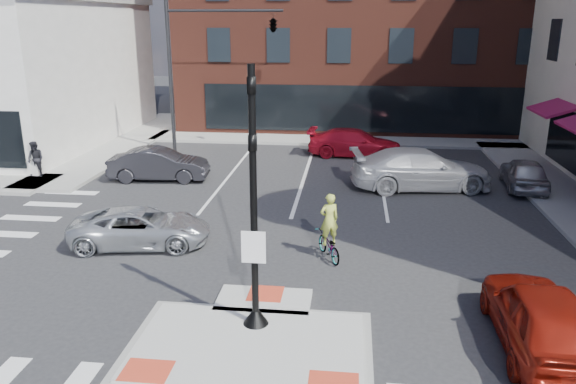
# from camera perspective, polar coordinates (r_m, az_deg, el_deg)

# --- Properties ---
(ground) EXTENTS (120.00, 120.00, 0.00)m
(ground) POSITION_cam_1_polar(r_m,az_deg,el_deg) (13.31, -3.57, -14.46)
(ground) COLOR #28282B
(ground) RESTS_ON ground
(refuge_island) EXTENTS (5.40, 4.65, 0.13)m
(refuge_island) POSITION_cam_1_polar(r_m,az_deg,el_deg) (13.07, -3.78, -14.86)
(refuge_island) COLOR gray
(refuge_island) RESTS_ON ground
(sidewalk_n) EXTENTS (26.00, 3.00, 0.15)m
(sidewalk_n) POSITION_cam_1_polar(r_m,az_deg,el_deg) (33.87, 7.97, 5.21)
(sidewalk_n) COLOR gray
(sidewalk_n) RESTS_ON ground
(building_n) EXTENTS (24.40, 18.40, 15.50)m
(building_n) POSITION_cam_1_polar(r_m,az_deg,el_deg) (43.16, 8.14, 18.06)
(building_n) COLOR #54241A
(building_n) RESTS_ON ground
(building_far_left) EXTENTS (10.00, 12.00, 10.00)m
(building_far_left) POSITION_cam_1_polar(r_m,az_deg,el_deg) (63.47, 1.06, 15.33)
(building_far_left) COLOR slate
(building_far_left) RESTS_ON ground
(building_far_right) EXTENTS (12.00, 12.00, 12.00)m
(building_far_right) POSITION_cam_1_polar(r_m,az_deg,el_deg) (65.52, 13.09, 15.84)
(building_far_right) COLOR brown
(building_far_right) RESTS_ON ground
(signal_pole) EXTENTS (0.60, 0.60, 5.98)m
(signal_pole) POSITION_cam_1_polar(r_m,az_deg,el_deg) (12.60, -3.46, -4.35)
(signal_pole) COLOR black
(signal_pole) RESTS_ON refuge_island
(mast_arm_signal) EXTENTS (6.10, 2.24, 8.00)m
(mast_arm_signal) POSITION_cam_1_polar(r_m,az_deg,el_deg) (29.69, -4.43, 15.60)
(mast_arm_signal) COLOR black
(mast_arm_signal) RESTS_ON ground
(silver_suv) EXTENTS (4.66, 2.70, 1.22)m
(silver_suv) POSITION_cam_1_polar(r_m,az_deg,el_deg) (18.56, -14.71, -3.49)
(silver_suv) COLOR silver
(silver_suv) RESTS_ON ground
(red_sedan) EXTENTS (1.91, 4.64, 1.57)m
(red_sedan) POSITION_cam_1_polar(r_m,az_deg,el_deg) (13.63, 24.40, -11.51)
(red_sedan) COLOR maroon
(red_sedan) RESTS_ON ground
(white_pickup) EXTENTS (6.24, 3.31, 1.72)m
(white_pickup) POSITION_cam_1_polar(r_m,az_deg,el_deg) (24.60, 13.36, 2.28)
(white_pickup) COLOR silver
(white_pickup) RESTS_ON ground
(bg_car_dark) EXTENTS (4.53, 1.93, 1.45)m
(bg_car_dark) POSITION_cam_1_polar(r_m,az_deg,el_deg) (25.94, -12.98, 2.75)
(bg_car_dark) COLOR #26252A
(bg_car_dark) RESTS_ON ground
(bg_car_silver) EXTENTS (1.95, 4.08, 1.35)m
(bg_car_silver) POSITION_cam_1_polar(r_m,az_deg,el_deg) (26.04, 22.87, 1.76)
(bg_car_silver) COLOR #B2B3BA
(bg_car_silver) RESTS_ON ground
(bg_car_red) EXTENTS (5.11, 2.40, 1.44)m
(bg_car_red) POSITION_cam_1_polar(r_m,az_deg,el_deg) (29.99, 6.84, 4.98)
(bg_car_red) COLOR maroon
(bg_car_red) RESTS_ON ground
(cyclist) EXTENTS (1.17, 1.69, 2.06)m
(cyclist) POSITION_cam_1_polar(r_m,az_deg,el_deg) (17.00, 4.16, -4.57)
(cyclist) COLOR #3F3F44
(cyclist) RESTS_ON ground
(pedestrian_a) EXTENTS (0.92, 0.79, 1.61)m
(pedestrian_a) POSITION_cam_1_polar(r_m,az_deg,el_deg) (27.70, -24.26, 3.06)
(pedestrian_a) COLOR black
(pedestrian_a) RESTS_ON sidewalk_nw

